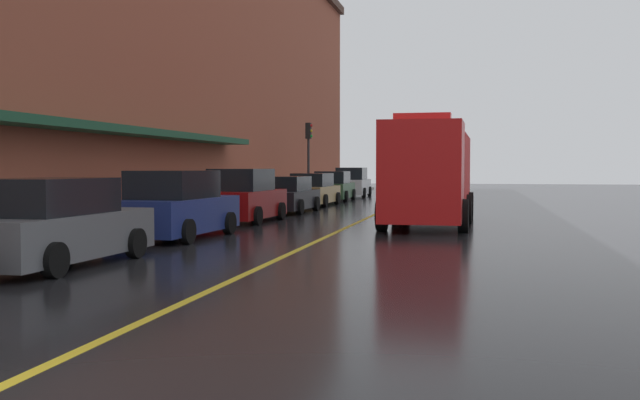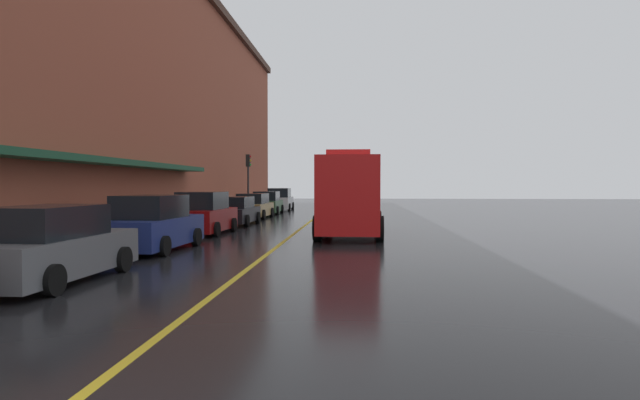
{
  "view_description": "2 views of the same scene",
  "coord_description": "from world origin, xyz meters",
  "px_view_note": "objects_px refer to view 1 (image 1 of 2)",
  "views": [
    {
      "loc": [
        4.11,
        -5.04,
        1.95
      ],
      "look_at": [
        -0.56,
        16.46,
        0.95
      ],
      "focal_mm": 40.84,
      "sensor_mm": 36.0,
      "label": 1
    },
    {
      "loc": [
        2.87,
        -3.6,
        2.19
      ],
      "look_at": [
        0.55,
        28.4,
        1.28
      ],
      "focal_mm": 29.71,
      "sensor_mm": 36.0,
      "label": 2
    }
  ],
  "objects_px": {
    "parked_car_2": "(176,207)",
    "fire_truck": "(430,175)",
    "parked_car_3": "(243,197)",
    "parked_car_5": "(313,190)",
    "parking_meter_0": "(258,187)",
    "parked_car_4": "(286,195)",
    "parked_car_6": "(333,187)",
    "traffic_light_near": "(309,146)",
    "parking_meter_3": "(229,190)",
    "parking_meter_1": "(274,186)",
    "parked_car_1": "(56,225)",
    "parked_car_7": "(352,183)"
  },
  "relations": [
    {
      "from": "parked_car_4",
      "to": "parking_meter_3",
      "type": "relative_size",
      "value": 3.35
    },
    {
      "from": "parked_car_4",
      "to": "parked_car_5",
      "type": "bearing_deg",
      "value": 2.32
    },
    {
      "from": "parked_car_3",
      "to": "parking_meter_0",
      "type": "bearing_deg",
      "value": 14.39
    },
    {
      "from": "parked_car_5",
      "to": "parking_meter_0",
      "type": "bearing_deg",
      "value": 166.14
    },
    {
      "from": "parked_car_5",
      "to": "fire_truck",
      "type": "distance_m",
      "value": 12.51
    },
    {
      "from": "parked_car_4",
      "to": "parked_car_5",
      "type": "relative_size",
      "value": 0.98
    },
    {
      "from": "parked_car_6",
      "to": "traffic_light_near",
      "type": "xyz_separation_m",
      "value": [
        -1.27,
        -0.77,
        2.36
      ]
    },
    {
      "from": "parked_car_6",
      "to": "parking_meter_3",
      "type": "height_order",
      "value": "parked_car_6"
    },
    {
      "from": "parked_car_2",
      "to": "parked_car_3",
      "type": "xyz_separation_m",
      "value": [
        -0.05,
        5.95,
        0.01
      ]
    },
    {
      "from": "parking_meter_3",
      "to": "parked_car_6",
      "type": "bearing_deg",
      "value": 84.62
    },
    {
      "from": "traffic_light_near",
      "to": "fire_truck",
      "type": "bearing_deg",
      "value": -62.84
    },
    {
      "from": "parked_car_1",
      "to": "parked_car_7",
      "type": "height_order",
      "value": "parked_car_7"
    },
    {
      "from": "parking_meter_3",
      "to": "traffic_light_near",
      "type": "distance_m",
      "value": 13.58
    },
    {
      "from": "fire_truck",
      "to": "parking_meter_1",
      "type": "xyz_separation_m",
      "value": [
        -7.89,
        8.24,
        -0.63
      ]
    },
    {
      "from": "parked_car_4",
      "to": "fire_truck",
      "type": "relative_size",
      "value": 0.51
    },
    {
      "from": "parked_car_3",
      "to": "parking_meter_3",
      "type": "xyz_separation_m",
      "value": [
        -1.35,
        2.3,
        0.19
      ]
    },
    {
      "from": "parked_car_2",
      "to": "parked_car_5",
      "type": "bearing_deg",
      "value": 2.24
    },
    {
      "from": "parked_car_4",
      "to": "parking_meter_0",
      "type": "height_order",
      "value": "parked_car_4"
    },
    {
      "from": "parked_car_6",
      "to": "fire_truck",
      "type": "distance_m",
      "value": 17.33
    },
    {
      "from": "traffic_light_near",
      "to": "parked_car_4",
      "type": "bearing_deg",
      "value": -82.19
    },
    {
      "from": "parking_meter_0",
      "to": "traffic_light_near",
      "type": "height_order",
      "value": "traffic_light_near"
    },
    {
      "from": "parking_meter_1",
      "to": "parking_meter_3",
      "type": "bearing_deg",
      "value": -90.0
    },
    {
      "from": "parked_car_2",
      "to": "fire_truck",
      "type": "xyz_separation_m",
      "value": [
        6.49,
        6.41,
        0.83
      ]
    },
    {
      "from": "parked_car_3",
      "to": "traffic_light_near",
      "type": "xyz_separation_m",
      "value": [
        -1.29,
        15.71,
        2.28
      ]
    },
    {
      "from": "parked_car_6",
      "to": "parked_car_2",
      "type": "bearing_deg",
      "value": 178.95
    },
    {
      "from": "parked_car_4",
      "to": "parked_car_5",
      "type": "distance_m",
      "value": 5.57
    },
    {
      "from": "fire_truck",
      "to": "parking_meter_3",
      "type": "distance_m",
      "value": 8.12
    },
    {
      "from": "parked_car_3",
      "to": "parked_car_4",
      "type": "height_order",
      "value": "parked_car_3"
    },
    {
      "from": "parked_car_1",
      "to": "parked_car_7",
      "type": "distance_m",
      "value": 34.06
    },
    {
      "from": "parked_car_7",
      "to": "parked_car_4",
      "type": "bearing_deg",
      "value": 178.64
    },
    {
      "from": "parking_meter_3",
      "to": "parking_meter_1",
      "type": "bearing_deg",
      "value": 90.0
    },
    {
      "from": "parked_car_6",
      "to": "parking_meter_3",
      "type": "distance_m",
      "value": 14.25
    },
    {
      "from": "parking_meter_0",
      "to": "parking_meter_3",
      "type": "xyz_separation_m",
      "value": [
        0.0,
        -3.85,
        0.0
      ]
    },
    {
      "from": "parked_car_3",
      "to": "parking_meter_3",
      "type": "relative_size",
      "value": 3.28
    },
    {
      "from": "parked_car_3",
      "to": "parking_meter_1",
      "type": "relative_size",
      "value": 3.28
    },
    {
      "from": "parked_car_7",
      "to": "parking_meter_3",
      "type": "bearing_deg",
      "value": 174.46
    },
    {
      "from": "parked_car_6",
      "to": "traffic_light_near",
      "type": "height_order",
      "value": "traffic_light_near"
    },
    {
      "from": "traffic_light_near",
      "to": "parking_meter_1",
      "type": "bearing_deg",
      "value": -90.5
    },
    {
      "from": "parked_car_2",
      "to": "parked_car_5",
      "type": "distance_m",
      "value": 17.05
    },
    {
      "from": "parking_meter_0",
      "to": "parked_car_3",
      "type": "bearing_deg",
      "value": -77.61
    },
    {
      "from": "parked_car_3",
      "to": "parked_car_5",
      "type": "distance_m",
      "value": 11.1
    },
    {
      "from": "parking_meter_3",
      "to": "parked_car_1",
      "type": "bearing_deg",
      "value": -84.42
    },
    {
      "from": "parked_car_3",
      "to": "parked_car_4",
      "type": "relative_size",
      "value": 0.98
    },
    {
      "from": "parking_meter_0",
      "to": "parking_meter_3",
      "type": "relative_size",
      "value": 1.0
    },
    {
      "from": "parked_car_7",
      "to": "parking_meter_1",
      "type": "distance_m",
      "value": 13.7
    },
    {
      "from": "parked_car_2",
      "to": "parked_car_4",
      "type": "relative_size",
      "value": 1.05
    },
    {
      "from": "parking_meter_0",
      "to": "parking_meter_1",
      "type": "height_order",
      "value": "same"
    },
    {
      "from": "parked_car_1",
      "to": "parking_meter_1",
      "type": "bearing_deg",
      "value": 5.42
    },
    {
      "from": "parked_car_4",
      "to": "traffic_light_near",
      "type": "bearing_deg",
      "value": 9.23
    },
    {
      "from": "parked_car_6",
      "to": "parked_car_7",
      "type": "bearing_deg",
      "value": -2.18
    }
  ]
}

